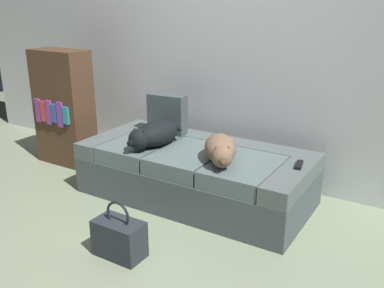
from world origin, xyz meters
TOP-DOWN VIEW (x-y plane):
  - ground_plane at (0.00, 0.00)m, footprint 10.00×10.00m
  - back_wall at (0.00, 1.65)m, footprint 6.40×0.10m
  - couch at (0.00, 1.02)m, footprint 1.82×0.85m
  - dog_dark at (-0.31, 0.89)m, footprint 0.30×0.59m
  - dog_tan at (0.30, 0.86)m, footprint 0.41×0.51m
  - tv_remote at (0.82, 1.07)m, footprint 0.07×0.16m
  - throw_pillow at (-0.42, 1.24)m, footprint 0.35×0.14m
  - handbag at (0.02, 0.05)m, footprint 0.32×0.18m
  - bookshelf at (-1.49, 1.05)m, footprint 0.56×0.30m

SIDE VIEW (x-z plane):
  - ground_plane at x=0.00m, z-range 0.00..0.00m
  - handbag at x=0.02m, z-range -0.06..0.31m
  - couch at x=0.00m, z-range 0.00..0.43m
  - tv_remote at x=0.82m, z-range 0.43..0.45m
  - dog_tan at x=0.30m, z-range 0.43..0.61m
  - dog_dark at x=-0.31m, z-range 0.43..0.63m
  - bookshelf at x=-1.49m, z-range 0.00..1.10m
  - throw_pillow at x=-0.42m, z-range 0.43..0.77m
  - back_wall at x=0.00m, z-range 0.00..2.80m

